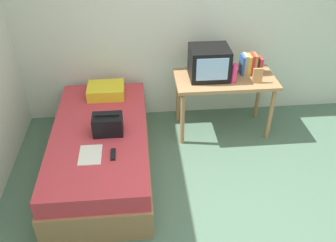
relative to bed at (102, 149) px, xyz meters
The scene contains 12 objects.
ground_plane 1.33m from the bed, 43.54° to the right, with size 8.00×8.00×0.00m, color #4C6B56.
wall_back 1.79m from the bed, 49.29° to the left, with size 5.20×0.10×2.60m, color silver.
bed is the anchor object (origin of this frame).
desk 1.60m from the bed, 22.63° to the left, with size 1.16×0.60×0.73m.
tv 1.54m from the bed, 27.06° to the left, with size 0.44×0.39×0.36m.
water_bottle 1.68m from the bed, 17.77° to the left, with size 0.06×0.06×0.23m, color #E53372.
book_row 1.96m from the bed, 21.45° to the left, with size 0.25×0.15×0.24m.
picture_frame 1.90m from the bed, 14.23° to the left, with size 0.11×0.02×0.18m, color #B27F4C.
pillow 0.77m from the bed, 86.49° to the left, with size 0.42×0.33×0.13m, color yellow.
handbag 0.38m from the bed, 27.93° to the right, with size 0.30×0.20×0.22m.
magazine 0.48m from the bed, 97.63° to the right, with size 0.21×0.29×0.01m, color white.
remote_dark 0.52m from the bed, 69.04° to the right, with size 0.04×0.16×0.02m, color black.
Camera 1 is at (-0.51, -2.16, 2.70)m, focal length 38.79 mm.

